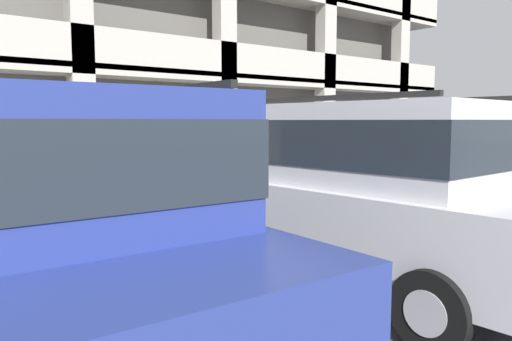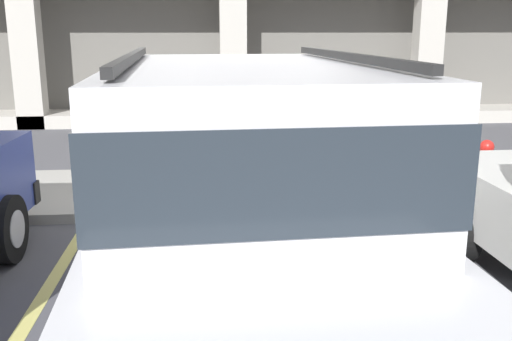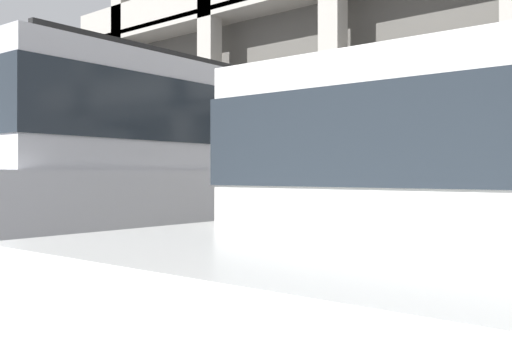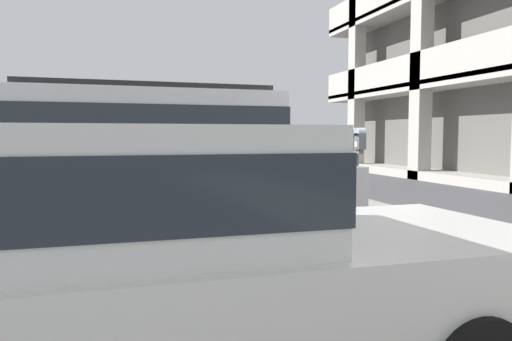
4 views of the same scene
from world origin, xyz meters
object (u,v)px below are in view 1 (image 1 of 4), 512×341
Objects in this scene: dark_hatchback at (500,188)px; parking_meter_near at (191,159)px; parking_meter_far at (430,153)px; silver_suv at (356,185)px; fire_hydrant at (342,187)px; red_sedan at (57,217)px.

parking_meter_near is at bearing 137.60° from dark_hatchback.
silver_suv is at bearing -154.30° from parking_meter_far.
parking_meter_far is at bearing -0.18° from parking_meter_near.
silver_suv is at bearing -136.44° from fire_hydrant.
fire_hydrant is (-2.58, 0.32, -0.59)m from parking_meter_far.
parking_meter_far is at bearing 22.77° from silver_suv.
dark_hatchback is at bearing -94.78° from fire_hydrant.
parking_meter_far is at bearing 18.36° from red_sedan.
red_sedan is at bearing -163.70° from parking_meter_far.
fire_hydrant is at bearing 173.01° from parking_meter_far.
parking_meter_far is at bearing 45.09° from dark_hatchback.
dark_hatchback is at bearing -1.10° from red_sedan.
parking_meter_far is at bearing -6.99° from fire_hydrant.
parking_meter_near is at bearing 179.82° from parking_meter_far.
parking_meter_near is 2.11× the size of fire_hydrant.
parking_meter_far is (5.91, 2.84, -0.04)m from silver_suv.
parking_meter_near is (-0.36, 2.86, 0.13)m from silver_suv.
parking_meter_far is (6.27, -0.02, -0.17)m from parking_meter_near.
parking_meter_near is at bearing 46.09° from red_sedan.
silver_suv is at bearing -1.70° from red_sedan.
dark_hatchback is 3.19× the size of parking_meter_far.
red_sedan is 1.07× the size of dark_hatchback.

